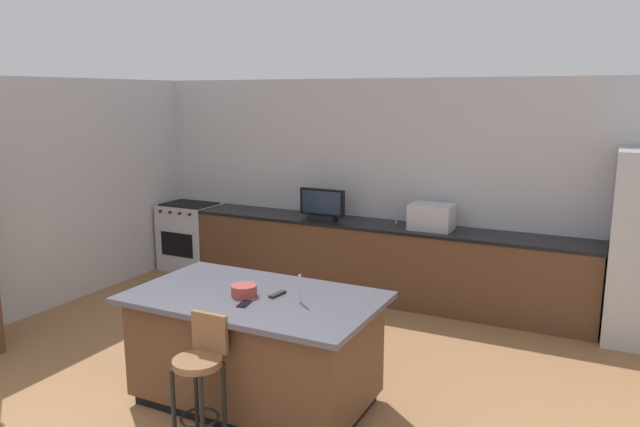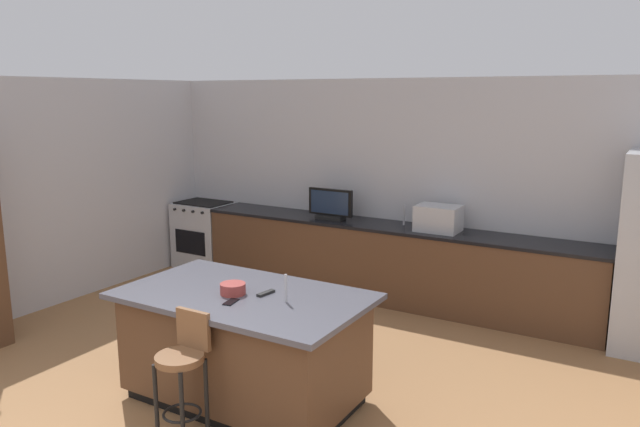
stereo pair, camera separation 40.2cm
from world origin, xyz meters
TOP-DOWN VIEW (x-y plane):
  - wall_back at (0.00, 5.18)m, footprint 7.27×0.12m
  - wall_left at (-3.43, 2.59)m, footprint 0.12×5.58m
  - counter_back at (-0.08, 4.80)m, footprint 4.93×0.62m
  - kitchen_island at (-0.06, 1.98)m, footprint 1.96×1.16m
  - range_oven at (-2.94, 4.80)m, footprint 0.77×0.63m
  - microwave at (0.54, 4.80)m, footprint 0.48×0.36m
  - tv_monitor at (-0.83, 4.75)m, footprint 0.59×0.16m
  - sink_faucet_back at (0.08, 4.90)m, footprint 0.02×0.02m
  - sink_faucet_island at (0.35, 1.98)m, footprint 0.02×0.02m
  - bar_stool_center at (-0.06, 1.29)m, footprint 0.34×0.34m
  - fruit_bowl at (-0.12, 1.93)m, footprint 0.20×0.20m
  - cell_phone at (-0.01, 1.77)m, footprint 0.10×0.16m
  - tv_remote at (0.11, 2.06)m, footprint 0.07×0.17m

SIDE VIEW (x-z plane):
  - counter_back at x=-0.08m, z-range 0.00..0.93m
  - kitchen_island at x=-0.06m, z-range 0.01..0.92m
  - range_oven at x=-2.94m, z-range 0.00..0.94m
  - bar_stool_center at x=-0.06m, z-range 0.09..1.05m
  - cell_phone at x=-0.01m, z-range 0.91..0.92m
  - tv_remote at x=0.11m, z-range 0.91..0.93m
  - fruit_bowl at x=-0.12m, z-range 0.91..1.00m
  - sink_faucet_island at x=0.35m, z-range 0.91..1.13m
  - sink_faucet_back at x=0.08m, z-range 0.93..1.17m
  - microwave at x=0.54m, z-range 0.93..1.22m
  - tv_monitor at x=-0.83m, z-range 0.91..1.29m
  - wall_back at x=0.00m, z-range 0.00..2.64m
  - wall_left at x=-3.43m, z-range 0.00..2.64m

